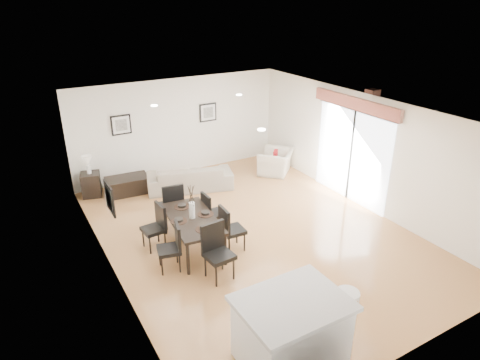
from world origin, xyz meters
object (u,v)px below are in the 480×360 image
armchair (276,162)px  dining_chair_enear (229,227)px  dining_chair_head (216,248)px  bar_stool (347,298)px  dining_chair_wfar (157,224)px  kitchen_island (291,331)px  dining_chair_wnear (173,244)px  side_table (91,184)px  dining_chair_foot (172,203)px  sofa (190,177)px  dining_table (193,221)px  coffee_table (128,185)px  dining_chair_efar (210,211)px

armchair → dining_chair_enear: bearing=-0.1°
dining_chair_head → bar_stool: dining_chair_head is taller
dining_chair_wfar → kitchen_island: (0.58, -3.75, -0.01)m
dining_chair_wnear → dining_chair_enear: dining_chair_enear is taller
bar_stool → kitchen_island: bearing=180.0°
dining_chair_wfar → dining_chair_enear: (1.20, -0.85, 0.02)m
dining_chair_wfar → side_table: size_ratio=1.52×
dining_chair_enear → dining_chair_head: (-0.61, -0.62, 0.05)m
dining_chair_foot → sofa: bearing=-117.7°
sofa → dining_chair_wfar: size_ratio=2.36×
dining_table → coffee_table: 3.33m
sofa → dining_chair_head: (-1.14, -3.75, 0.27)m
dining_table → dining_chair_head: size_ratio=1.69×
sofa → armchair: (2.59, -0.23, 0.01)m
armchair → dining_chair_wfar: (-4.32, -2.05, 0.19)m
dining_chair_foot → coffee_table: 2.30m
sofa → dining_chair_wfar: 2.86m
side_table → coffee_table: bearing=-18.9°
dining_table → dining_chair_wnear: dining_chair_wnear is taller
side_table → dining_chair_wnear: bearing=-81.2°
armchair → bar_stool: bar_stool is taller
dining_chair_wnear → dining_chair_efar: size_ratio=1.02×
coffee_table → dining_chair_foot: bearing=-76.3°
dining_chair_foot → coffee_table: dining_chair_foot is taller
sofa → dining_chair_wfar: bearing=69.7°
dining_chair_efar → side_table: bearing=29.7°
dining_chair_foot → dining_chair_head: bearing=96.7°
dining_chair_enear → dining_chair_wfar: bearing=57.3°
dining_chair_efar → dining_chair_head: dining_chair_head is taller
dining_chair_foot → side_table: 2.81m
dining_chair_efar → dining_chair_head: bearing=157.0°
sofa → armchair: 2.60m
dining_chair_head → dining_table: bearing=84.3°
dining_chair_efar → dining_chair_foot: (-0.61, 0.62, 0.07)m
sofa → side_table: bearing=-3.2°
sofa → bar_stool: size_ratio=2.87×
dining_table → dining_chair_wfar: size_ratio=1.89×
dining_chair_wnear → armchair: bearing=137.2°
dining_chair_foot → side_table: dining_chair_foot is taller
armchair → dining_chair_enear: size_ratio=1.05×
dining_chair_wfar → coffee_table: dining_chair_wfar is taller
dining_table → coffee_table: size_ratio=1.66×
dining_chair_wnear → kitchen_island: (0.59, -2.87, -0.00)m
dining_table → dining_chair_head: 1.04m
dining_chair_wnear → dining_chair_wfar: 0.88m
armchair → side_table: (-4.95, 1.09, -0.02)m
coffee_table → armchair: bearing=-6.7°
dining_table → dining_chair_wfar: 0.75m
armchair → side_table: size_ratio=1.65×
dining_chair_efar → dining_chair_head: (-0.61, -1.47, 0.08)m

